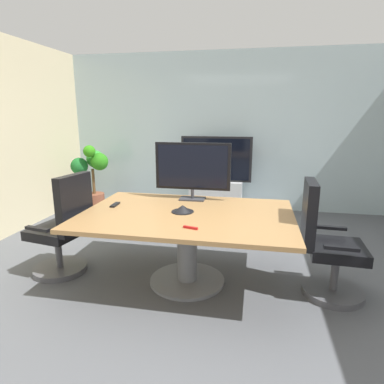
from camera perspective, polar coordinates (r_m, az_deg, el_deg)
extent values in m
plane|color=#515459|center=(3.48, 1.30, -15.36)|extent=(6.80, 6.80, 0.00)
cube|color=#9EB2B7|center=(5.89, 6.22, 10.34)|extent=(5.80, 0.10, 2.72)
cube|color=olive|center=(3.20, -0.87, -3.99)|extent=(2.04, 1.38, 0.04)
cylinder|color=slate|center=(3.33, -0.84, -10.05)|extent=(0.20, 0.20, 0.70)
cylinder|color=slate|center=(3.47, -0.83, -15.10)|extent=(0.76, 0.76, 0.03)
cylinder|color=#4C4C51|center=(3.94, -21.99, -12.29)|extent=(0.56, 0.56, 0.06)
cylinder|color=#4C4C51|center=(3.85, -22.27, -9.47)|extent=(0.07, 0.07, 0.36)
cube|color=black|center=(3.78, -22.56, -6.38)|extent=(0.55, 0.55, 0.10)
cube|color=black|center=(3.50, -19.82, -1.99)|extent=(0.17, 0.46, 0.60)
cube|color=black|center=(3.91, -19.91, -3.64)|extent=(0.28, 0.10, 0.03)
cube|color=black|center=(3.55, -25.36, -5.84)|extent=(0.28, 0.10, 0.03)
cylinder|color=#4C4C51|center=(3.51, 23.31, -15.68)|extent=(0.56, 0.56, 0.06)
cylinder|color=#4C4C51|center=(3.42, 23.64, -12.58)|extent=(0.07, 0.07, 0.36)
cube|color=black|center=(3.33, 24.00, -9.17)|extent=(0.50, 0.50, 0.10)
cube|color=black|center=(3.18, 19.78, -3.50)|extent=(0.11, 0.46, 0.60)
cube|color=black|center=(3.05, 24.65, -8.91)|extent=(0.28, 0.06, 0.03)
cube|color=black|center=(3.53, 23.17, -5.76)|extent=(0.28, 0.06, 0.03)
cube|color=#333338|center=(3.68, 0.08, -1.19)|extent=(0.28, 0.18, 0.02)
cylinder|color=#333338|center=(3.67, 0.08, -0.31)|extent=(0.04, 0.04, 0.10)
cube|color=black|center=(3.62, 0.12, 4.51)|extent=(0.84, 0.04, 0.52)
cube|color=black|center=(3.60, 0.06, 4.46)|extent=(0.77, 0.01, 0.47)
cube|color=#B7BABC|center=(5.72, 4.16, -0.72)|extent=(0.90, 0.36, 0.55)
cube|color=black|center=(5.58, 4.25, 5.77)|extent=(1.20, 0.06, 0.76)
cube|color=black|center=(5.55, 4.20, 5.72)|extent=(1.12, 0.01, 0.69)
cylinder|color=brown|center=(6.08, -16.57, -1.63)|extent=(0.34, 0.34, 0.30)
cylinder|color=brown|center=(5.99, -16.81, 1.78)|extent=(0.05, 0.05, 0.44)
sphere|color=#287A17|center=(5.91, -15.86, 5.13)|extent=(0.30, 0.30, 0.30)
sphere|color=green|center=(6.09, -16.53, 5.54)|extent=(0.31, 0.31, 0.31)
sphere|color=#1A6225|center=(5.99, -19.07, 4.30)|extent=(0.29, 0.29, 0.29)
sphere|color=#2D8514|center=(5.81, -17.49, 6.80)|extent=(0.20, 0.20, 0.20)
cone|color=black|center=(3.21, -1.63, -2.88)|extent=(0.19, 0.19, 0.07)
cylinder|color=black|center=(3.22, -1.63, -3.41)|extent=(0.22, 0.22, 0.01)
cube|color=black|center=(3.53, -13.29, -2.17)|extent=(0.06, 0.17, 0.02)
cube|color=red|center=(2.75, -0.22, -6.25)|extent=(0.13, 0.05, 0.02)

